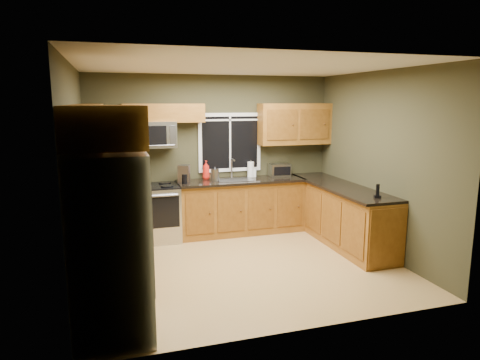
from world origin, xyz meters
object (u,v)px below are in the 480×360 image
soap_bottle_b (253,171)px  soap_bottle_c (215,176)px  coffee_maker (184,175)px  kettle (215,174)px  microwave (152,135)px  refrigerator (111,245)px  range (156,213)px  toaster_oven (279,170)px  soap_bottle_a (206,170)px  cordless_phone (377,194)px  paper_towel_roll (251,169)px

soap_bottle_b → soap_bottle_c: bearing=-166.3°
coffee_maker → kettle: 0.52m
microwave → kettle: 1.21m
refrigerator → microwave: microwave is taller
refrigerator → soap_bottle_c: 3.28m
range → refrigerator: bearing=-104.0°
coffee_maker → soap_bottle_b: coffee_maker is taller
range → microwave: microwave is taller
refrigerator → kettle: (1.69, 2.77, 0.15)m
toaster_oven → coffee_maker: coffee_maker is taller
range → kettle: (1.00, 0.00, 0.59)m
microwave → range: bearing=-90.0°
soap_bottle_a → soap_bottle_c: bearing=-62.1°
coffee_maker → soap_bottle_c: 0.53m
cordless_phone → range: bearing=146.7°
coffee_maker → soap_bottle_c: (0.53, 0.04, -0.06)m
refrigerator → range: refrigerator is taller
kettle → cordless_phone: size_ratio=1.30×
toaster_oven → soap_bottle_b: toaster_oven is taller
range → microwave: 1.27m
refrigerator → soap_bottle_a: (1.59, 3.00, 0.20)m
microwave → soap_bottle_c: bearing=-6.0°
microwave → paper_towel_roll: 1.82m
soap_bottle_a → soap_bottle_b: size_ratio=1.61×
microwave → soap_bottle_a: bearing=6.0°
kettle → cordless_phone: bearing=-45.3°
range → toaster_oven: toaster_oven is taller
coffee_maker → paper_towel_roll: 1.24m
kettle → coffee_maker: bearing=-178.6°
soap_bottle_a → cordless_phone: 2.88m
refrigerator → coffee_maker: bearing=67.0°
refrigerator → coffee_maker: (1.17, 2.76, 0.18)m
soap_bottle_a → cordless_phone: soap_bottle_a is taller
range → soap_bottle_b: bearing=6.9°
refrigerator → paper_towel_roll: bearing=51.3°
microwave → paper_towel_roll: (1.70, 0.07, -0.65)m
soap_bottle_b → cordless_phone: (1.11, -2.09, -0.04)m
soap_bottle_a → coffee_maker: bearing=-150.0°
microwave → kettle: (1.00, -0.14, -0.67)m
soap_bottle_c → toaster_oven: bearing=5.5°
refrigerator → range: (0.69, 2.77, -0.43)m
range → soap_bottle_a: bearing=14.4°
coffee_maker → soap_bottle_b: size_ratio=1.49×
soap_bottle_b → refrigerator: bearing=-129.3°
refrigerator → cordless_phone: 3.66m
range → soap_bottle_c: (1.01, 0.03, 0.55)m
coffee_maker → soap_bottle_b: bearing=10.0°
microwave → paper_towel_roll: size_ratio=2.56×
refrigerator → cordless_phone: (3.55, 0.89, 0.10)m
range → coffee_maker: (0.48, -0.01, 0.61)m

